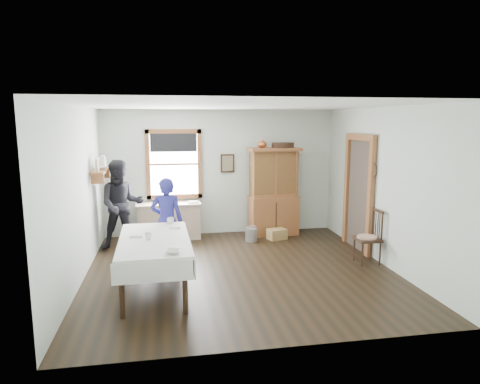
{
  "coord_description": "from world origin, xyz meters",
  "views": [
    {
      "loc": [
        -1.17,
        -6.71,
        2.46
      ],
      "look_at": [
        0.05,
        0.3,
        1.28
      ],
      "focal_mm": 32.0,
      "sensor_mm": 36.0,
      "label": 1
    }
  ],
  "objects_px": {
    "china_hutch": "(274,192)",
    "dining_table": "(155,264)",
    "woman_blue": "(167,224)",
    "figure_dark": "(122,208)",
    "work_counter": "(169,221)",
    "spindle_chair": "(368,236)",
    "pail": "(251,235)",
    "wicker_basket": "(277,234)"
  },
  "relations": [
    {
      "from": "china_hutch",
      "to": "dining_table",
      "type": "xyz_separation_m",
      "value": [
        -2.48,
        -2.77,
        -0.55
      ]
    },
    {
      "from": "pail",
      "to": "china_hutch",
      "type": "bearing_deg",
      "value": 38.59
    },
    {
      "from": "china_hutch",
      "to": "spindle_chair",
      "type": "distance_m",
      "value": 2.48
    },
    {
      "from": "dining_table",
      "to": "woman_blue",
      "type": "relative_size",
      "value": 1.4
    },
    {
      "from": "work_counter",
      "to": "spindle_chair",
      "type": "height_order",
      "value": "spindle_chair"
    },
    {
      "from": "woman_blue",
      "to": "pail",
      "type": "bearing_deg",
      "value": -139.89
    },
    {
      "from": "work_counter",
      "to": "woman_blue",
      "type": "distance_m",
      "value": 1.64
    },
    {
      "from": "dining_table",
      "to": "pail",
      "type": "bearing_deg",
      "value": 50.54
    },
    {
      "from": "china_hutch",
      "to": "pail",
      "type": "height_order",
      "value": "china_hutch"
    },
    {
      "from": "china_hutch",
      "to": "figure_dark",
      "type": "bearing_deg",
      "value": -174.15
    },
    {
      "from": "work_counter",
      "to": "spindle_chair",
      "type": "xyz_separation_m",
      "value": [
        3.39,
        -2.19,
        0.1
      ]
    },
    {
      "from": "pail",
      "to": "woman_blue",
      "type": "relative_size",
      "value": 0.19
    },
    {
      "from": "pail",
      "to": "spindle_chair",
      "type": "bearing_deg",
      "value": -44.44
    },
    {
      "from": "work_counter",
      "to": "china_hutch",
      "type": "relative_size",
      "value": 0.71
    },
    {
      "from": "work_counter",
      "to": "wicker_basket",
      "type": "bearing_deg",
      "value": -13.07
    },
    {
      "from": "wicker_basket",
      "to": "figure_dark",
      "type": "relative_size",
      "value": 0.23
    },
    {
      "from": "work_counter",
      "to": "pail",
      "type": "xyz_separation_m",
      "value": [
        1.67,
        -0.5,
        -0.25
      ]
    },
    {
      "from": "pail",
      "to": "wicker_basket",
      "type": "xyz_separation_m",
      "value": [
        0.57,
        0.07,
        -0.02
      ]
    },
    {
      "from": "spindle_chair",
      "to": "figure_dark",
      "type": "xyz_separation_m",
      "value": [
        -4.29,
        1.64,
        0.32
      ]
    },
    {
      "from": "spindle_chair",
      "to": "work_counter",
      "type": "bearing_deg",
      "value": 147.4
    },
    {
      "from": "work_counter",
      "to": "pail",
      "type": "relative_size",
      "value": 4.99
    },
    {
      "from": "spindle_chair",
      "to": "woman_blue",
      "type": "relative_size",
      "value": 0.68
    },
    {
      "from": "dining_table",
      "to": "pail",
      "type": "height_order",
      "value": "dining_table"
    },
    {
      "from": "china_hutch",
      "to": "woman_blue",
      "type": "xyz_separation_m",
      "value": [
        -2.3,
        -1.58,
        -0.25
      ]
    },
    {
      "from": "dining_table",
      "to": "wicker_basket",
      "type": "height_order",
      "value": "dining_table"
    },
    {
      "from": "pail",
      "to": "wicker_basket",
      "type": "bearing_deg",
      "value": 6.63
    },
    {
      "from": "dining_table",
      "to": "figure_dark",
      "type": "bearing_deg",
      "value": 106.58
    },
    {
      "from": "woman_blue",
      "to": "china_hutch",
      "type": "bearing_deg",
      "value": -138.39
    },
    {
      "from": "wicker_basket",
      "to": "woman_blue",
      "type": "relative_size",
      "value": 0.27
    },
    {
      "from": "spindle_chair",
      "to": "figure_dark",
      "type": "height_order",
      "value": "figure_dark"
    },
    {
      "from": "spindle_chair",
      "to": "china_hutch",
      "type": "bearing_deg",
      "value": 117.99
    },
    {
      "from": "woman_blue",
      "to": "figure_dark",
      "type": "bearing_deg",
      "value": -43.98
    },
    {
      "from": "woman_blue",
      "to": "figure_dark",
      "type": "distance_m",
      "value": 1.36
    },
    {
      "from": "work_counter",
      "to": "wicker_basket",
      "type": "distance_m",
      "value": 2.29
    },
    {
      "from": "china_hutch",
      "to": "dining_table",
      "type": "relative_size",
      "value": 0.96
    },
    {
      "from": "dining_table",
      "to": "spindle_chair",
      "type": "height_order",
      "value": "spindle_chair"
    },
    {
      "from": "work_counter",
      "to": "pail",
      "type": "distance_m",
      "value": 1.76
    },
    {
      "from": "pail",
      "to": "work_counter",
      "type": "bearing_deg",
      "value": 163.25
    },
    {
      "from": "work_counter",
      "to": "dining_table",
      "type": "height_order",
      "value": "dining_table"
    },
    {
      "from": "china_hutch",
      "to": "figure_dark",
      "type": "distance_m",
      "value": 3.2
    },
    {
      "from": "work_counter",
      "to": "spindle_chair",
      "type": "distance_m",
      "value": 4.04
    },
    {
      "from": "work_counter",
      "to": "figure_dark",
      "type": "distance_m",
      "value": 1.13
    }
  ]
}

